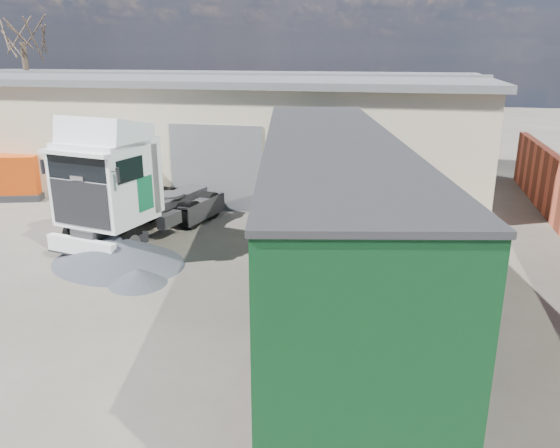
% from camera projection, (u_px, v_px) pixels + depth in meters
% --- Properties ---
extents(ground, '(120.00, 120.00, 0.00)m').
position_uv_depth(ground, '(162.00, 323.00, 13.56)').
color(ground, '#292721').
rests_on(ground, ground).
extents(warehouse, '(30.60, 12.60, 5.42)m').
position_uv_depth(warehouse, '(182.00, 126.00, 28.89)').
color(warehouse, '#BAAD8F').
rests_on(warehouse, ground).
extents(bare_tree, '(4.00, 4.00, 9.60)m').
position_uv_depth(bare_tree, '(20.00, 26.00, 33.58)').
color(bare_tree, '#382B21').
rests_on(bare_tree, ground).
extents(tractor_unit, '(3.85, 7.13, 4.56)m').
position_uv_depth(tractor_unit, '(124.00, 190.00, 18.66)').
color(tractor_unit, black).
rests_on(tractor_unit, ground).
extents(box_trailer, '(5.81, 14.14, 4.60)m').
position_uv_depth(box_trailer, '(328.00, 210.00, 13.13)').
color(box_trailer, '#2D2D30').
rests_on(box_trailer, ground).
extents(panel_van, '(3.01, 5.08, 1.95)m').
position_uv_depth(panel_van, '(115.00, 198.00, 21.24)').
color(panel_van, black).
rests_on(panel_van, ground).
extents(orange_skip, '(3.69, 2.91, 2.02)m').
position_uv_depth(orange_skip, '(9.00, 179.00, 24.95)').
color(orange_skip, '#2D2D30').
rests_on(orange_skip, ground).
extents(gravel_heap, '(5.61, 5.61, 0.95)m').
position_uv_depth(gravel_heap, '(116.00, 249.00, 17.35)').
color(gravel_heap, black).
rests_on(gravel_heap, ground).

